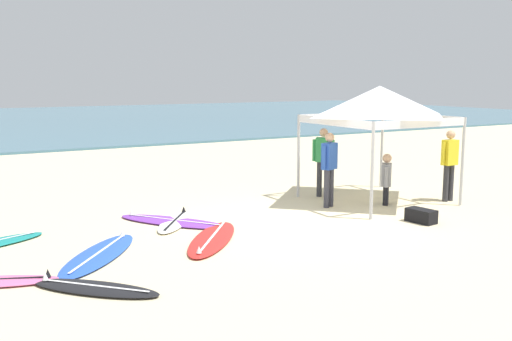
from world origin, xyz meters
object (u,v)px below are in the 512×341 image
surfboard_black (94,288)px  surfboard_blue (99,254)px  surfboard_white (175,222)px  person_blue (329,164)px  gear_bag_near_tent (421,216)px  canopy_tent (380,101)px  surfboard_red (212,239)px  person_green (323,157)px  surfboard_purple (173,221)px  person_grey (386,177)px  person_yellow (450,160)px

surfboard_black → surfboard_blue: bearing=72.5°
surfboard_black → surfboard_white: size_ratio=0.99×
person_blue → gear_bag_near_tent: 2.41m
canopy_tent → surfboard_red: (-4.94, -1.15, -2.35)m
person_green → gear_bag_near_tent: (0.16, -3.15, -0.85)m
surfboard_purple → person_grey: size_ratio=2.05×
surfboard_purple → person_yellow: bearing=-11.1°
surfboard_black → person_yellow: bearing=11.1°
surfboard_black → person_grey: size_ratio=1.50×
surfboard_white → surfboard_purple: (-0.02, 0.05, -0.00)m
surfboard_blue → surfboard_white: size_ratio=1.33×
canopy_tent → surfboard_white: 5.57m
person_green → surfboard_purple: bearing=-171.4°
person_green → gear_bag_near_tent: bearing=-87.0°
surfboard_white → gear_bag_near_tent: size_ratio=3.02×
surfboard_white → surfboard_red: bearing=-86.3°
surfboard_black → person_blue: (6.08, 2.67, 0.95)m
surfboard_blue → person_blue: size_ratio=1.41×
surfboard_blue → person_yellow: 8.53m
surfboard_red → person_yellow: (6.43, 0.29, 0.95)m
person_blue → gear_bag_near_tent: person_blue is taller
surfboard_white → surfboard_black: bearing=-129.1°
surfboard_white → person_yellow: 6.71m
surfboard_purple → person_green: (4.26, 0.65, 0.95)m
canopy_tent → person_green: size_ratio=1.66×
canopy_tent → surfboard_purple: (-5.06, 0.43, -2.35)m
surfboard_blue → surfboard_red: bearing=-2.0°
surfboard_red → gear_bag_near_tent: 4.40m
canopy_tent → gear_bag_near_tent: canopy_tent is taller
canopy_tent → person_blue: bearing=177.9°
person_blue → person_grey: (1.31, -0.47, -0.33)m
surfboard_purple → person_yellow: person_yellow is taller
surfboard_blue → surfboard_purple: (1.92, 1.51, 0.00)m
person_grey → surfboard_blue: bearing=-174.5°
surfboard_black → surfboard_blue: (0.48, 1.53, -0.00)m
canopy_tent → person_green: (-0.80, 1.08, -1.40)m
surfboard_purple → person_blue: person_blue is taller
surfboard_red → surfboard_purple: size_ratio=0.96×
canopy_tent → gear_bag_near_tent: size_ratio=4.72×
surfboard_black → canopy_tent: bearing=19.3°
person_green → person_blue: bearing=-120.0°
surfboard_white → person_green: 4.40m
person_green → gear_bag_near_tent: size_ratio=2.85×
surfboard_black → surfboard_white: (2.43, 2.99, 0.00)m
surfboard_white → person_blue: person_blue is taller
surfboard_blue → surfboard_red: 2.05m
surfboard_white → person_yellow: bearing=-10.7°
surfboard_blue → person_grey: size_ratio=2.01×
surfboard_black → person_yellow: (8.96, 1.76, 0.95)m
canopy_tent → person_grey: 1.78m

